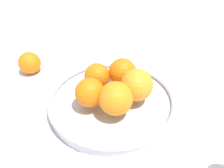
# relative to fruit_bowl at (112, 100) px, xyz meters

# --- Properties ---
(ground_plane) EXTENTS (4.00, 4.00, 0.00)m
(ground_plane) POSITION_rel_fruit_bowl_xyz_m (0.00, 0.00, -0.02)
(ground_plane) COLOR silver
(fruit_bowl) EXTENTS (0.32, 0.32, 0.03)m
(fruit_bowl) POSITION_rel_fruit_bowl_xyz_m (0.00, 0.00, 0.00)
(fruit_bowl) COLOR silver
(fruit_bowl) RESTS_ON ground_plane
(orange_pile) EXTENTS (0.17, 0.18, 0.08)m
(orange_pile) POSITION_rel_fruit_bowl_xyz_m (0.01, 0.00, 0.05)
(orange_pile) COLOR orange
(orange_pile) RESTS_ON fruit_bowl
(stray_orange) EXTENTS (0.07, 0.07, 0.07)m
(stray_orange) POSITION_rel_fruit_bowl_xyz_m (-0.29, -0.07, 0.02)
(stray_orange) COLOR orange
(stray_orange) RESTS_ON ground_plane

